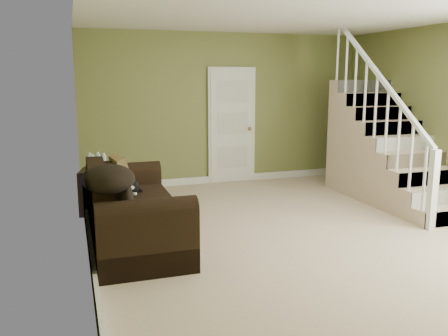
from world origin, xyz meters
TOP-DOWN VIEW (x-y plane):
  - floor at (0.00, 0.00)m, footprint 5.00×5.50m
  - ceiling at (0.00, 0.00)m, footprint 5.00×5.50m
  - wall_back at (0.00, 2.75)m, footprint 5.00×0.04m
  - wall_left at (-2.50, 0.00)m, footprint 0.04×5.50m
  - baseboard_back at (0.00, 2.72)m, footprint 5.00×0.04m
  - baseboard_left at (-2.47, 0.00)m, footprint 0.04×5.50m
  - door at (0.10, 2.71)m, footprint 0.86×0.12m
  - staircase at (1.99, 0.97)m, footprint 1.00×2.51m
  - sofa at (-2.02, 0.07)m, footprint 0.95×2.20m
  - side_table at (-2.26, 1.42)m, footprint 0.60×0.60m
  - cat at (-1.94, 0.43)m, footprint 0.22×0.47m
  - banana at (-1.93, -0.40)m, footprint 0.14×0.17m
  - throw_pillow at (-2.03, 0.72)m, footprint 0.28×0.49m
  - throw_blanket at (-2.29, -0.63)m, footprint 0.57×0.70m

SIDE VIEW (x-z plane):
  - floor at x=0.00m, z-range -0.01..0.01m
  - baseboard_back at x=0.00m, z-range 0.00..0.12m
  - baseboard_left at x=-2.47m, z-range 0.00..0.12m
  - side_table at x=-2.26m, z-range -0.10..0.73m
  - sofa at x=-2.02m, z-range -0.10..0.77m
  - banana at x=-1.93m, z-range 0.47..0.52m
  - cat at x=-1.94m, z-range 0.45..0.67m
  - staircase at x=1.99m, z-range -0.77..2.05m
  - throw_pillow at x=-2.03m, z-range 0.42..0.90m
  - throw_blanket at x=-2.29m, z-range 0.77..1.04m
  - door at x=0.10m, z-range 0.00..2.02m
  - wall_back at x=0.00m, z-range 0.00..2.60m
  - wall_left at x=-2.50m, z-range 0.00..2.60m
  - ceiling at x=0.00m, z-range 2.60..2.60m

